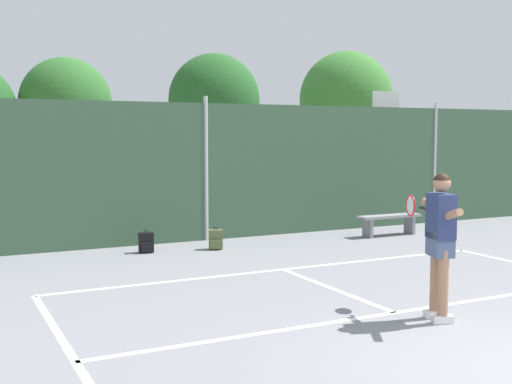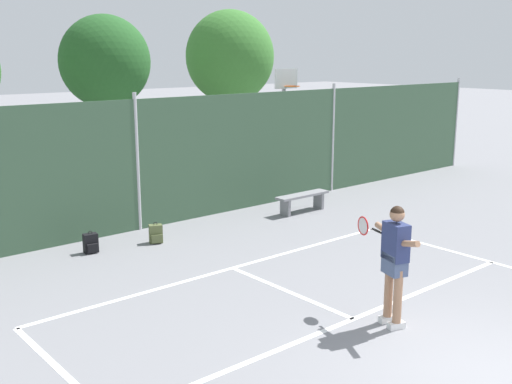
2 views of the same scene
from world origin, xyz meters
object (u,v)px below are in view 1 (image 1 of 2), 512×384
Objects in this scene: tennis_player at (440,233)px; backpack_olive at (216,240)px; backpack_black at (146,243)px; courtside_bench at (389,220)px; basketball_hoop at (385,135)px.

tennis_player is 4.01× the size of backpack_olive.
backpack_olive is (-0.54, 5.87, -0.92)m from tennis_player.
courtside_bench is at bearing -4.29° from backpack_black.
backpack_black and backpack_olive have the same top height.
courtside_bench is at bearing 56.87° from tennis_player.
courtside_bench is at bearing -1.95° from backpack_olive.
basketball_hoop is 8.58m from backpack_black.
tennis_player is at bearing -124.06° from basketball_hoop.
basketball_hoop is at bearing 24.36° from backpack_olive.
tennis_player is at bearing -72.69° from backpack_black.
backpack_black is at bearing 168.54° from backpack_olive.
courtside_bench is (4.28, -0.15, 0.17)m from backpack_olive.
backpack_black is at bearing 175.71° from courtside_bench.
basketball_hoop reaches higher than backpack_olive.
backpack_black is at bearing 107.31° from tennis_player.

